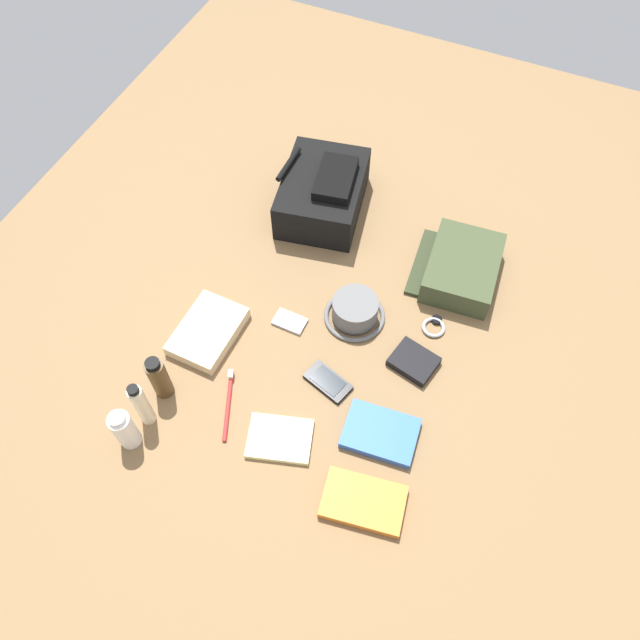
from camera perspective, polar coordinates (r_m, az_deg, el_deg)
The scene contains 16 objects.
ground_plane at distance 1.65m, azimuth 0.00°, elevation -0.96°, with size 2.64×2.02×0.02m, color brown.
backpack at distance 1.84m, azimuth 0.29°, elevation 11.58°, with size 0.34×0.28×0.15m.
toiletry_pouch at distance 1.75m, azimuth 12.73°, elevation 4.68°, with size 0.26×0.24×0.08m.
bucket_hat at distance 1.64m, azimuth 3.21°, elevation 0.84°, with size 0.16×0.16×0.07m.
toothpaste_tube at distance 1.51m, azimuth -17.44°, elevation -9.50°, with size 0.05×0.05×0.13m.
lotion_bottle at distance 1.51m, azimuth -16.00°, elevation -7.45°, with size 0.03×0.03×0.16m.
cologne_bottle at distance 1.54m, azimuth -14.49°, elevation -5.12°, with size 0.05×0.05×0.15m.
paperback_novel at distance 1.45m, azimuth 3.98°, elevation -16.24°, with size 0.14×0.20×0.03m.
travel_guidebook at distance 1.50m, azimuth 5.54°, elevation -10.27°, with size 0.14×0.18×0.02m.
cell_phone at distance 1.56m, azimuth 0.73°, elevation -5.66°, with size 0.09×0.13×0.01m.
media_player at distance 1.65m, azimuth -2.77°, elevation -0.15°, with size 0.05×0.09×0.01m.
wristwatch at distance 1.66m, azimuth 10.37°, elevation -0.57°, with size 0.07×0.06×0.01m.
toothbrush at distance 1.55m, azimuth -8.36°, elevation -7.30°, with size 0.18×0.08×0.02m.
wallet at distance 1.59m, azimuth 8.51°, elevation -3.89°, with size 0.09×0.11×0.02m, color black.
notepad at distance 1.50m, azimuth -3.70°, elevation -10.77°, with size 0.11×0.15×0.02m, color beige.
folded_towel at distance 1.64m, azimuth -10.21°, elevation -1.04°, with size 0.20×0.14×0.04m, color beige.
Camera 1 is at (-0.78, -0.35, 1.40)m, focal length 35.02 mm.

